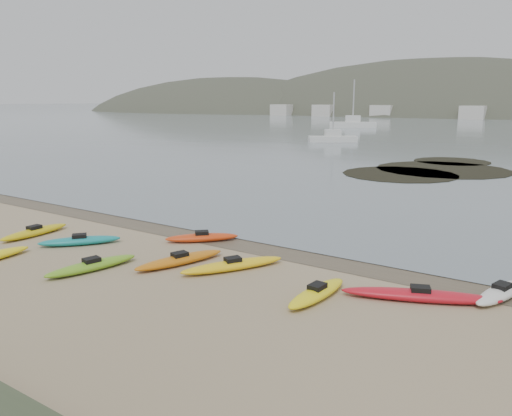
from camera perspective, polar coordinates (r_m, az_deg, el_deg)
The scene contains 4 objects.
ground at distance 21.04m, azimuth -0.00°, elevation -3.99°, with size 600.00×600.00×0.00m, color tan.
wet_sand at distance 20.80m, azimuth -0.46°, elevation -4.18°, with size 60.00×60.00×0.00m, color brown.
kayaks at distance 18.24m, azimuth -7.57°, elevation -6.13°, with size 19.45×10.47×0.34m.
kelp_mats at distance 45.47m, azimuth 19.45°, elevation 4.19°, with size 12.25×19.05×0.04m.
Camera 1 is at (11.19, -16.81, 5.91)m, focal length 35.00 mm.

